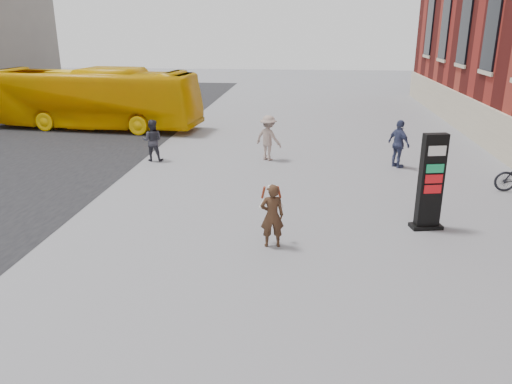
# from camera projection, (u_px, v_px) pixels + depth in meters

# --- Properties ---
(ground) EXTENTS (100.00, 100.00, 0.00)m
(ground) POSITION_uv_depth(u_px,v_px,m) (243.00, 236.00, 12.93)
(ground) COLOR #9E9EA3
(info_pylon) EXTENTS (0.90, 0.58, 2.59)m
(info_pylon) POSITION_uv_depth(u_px,v_px,m) (431.00, 182.00, 13.04)
(info_pylon) COLOR black
(info_pylon) RESTS_ON ground
(woman) EXTENTS (0.68, 0.64, 1.61)m
(woman) POSITION_uv_depth(u_px,v_px,m) (272.00, 215.00, 12.11)
(woman) COLOR #422A18
(woman) RESTS_ON ground
(bus) EXTENTS (11.37, 3.68, 3.11)m
(bus) POSITION_uv_depth(u_px,v_px,m) (93.00, 98.00, 25.84)
(bus) COLOR #E7AC01
(bus) RESTS_ON road
(pedestrian_a) EXTENTS (0.85, 0.69, 1.66)m
(pedestrian_a) POSITION_uv_depth(u_px,v_px,m) (152.00, 140.00, 19.82)
(pedestrian_a) COLOR #2F2E38
(pedestrian_a) RESTS_ON ground
(pedestrian_b) EXTENTS (1.34, 1.18, 1.80)m
(pedestrian_b) POSITION_uv_depth(u_px,v_px,m) (268.00, 138.00, 19.92)
(pedestrian_b) COLOR gray
(pedestrian_b) RESTS_ON ground
(pedestrian_c) EXTENTS (0.96, 1.14, 1.83)m
(pedestrian_c) POSITION_uv_depth(u_px,v_px,m) (399.00, 144.00, 18.87)
(pedestrian_c) COLOR #3B4268
(pedestrian_c) RESTS_ON ground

